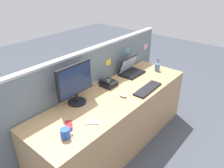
{
  "coord_description": "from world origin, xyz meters",
  "views": [
    {
      "loc": [
        -1.68,
        -1.36,
        1.98
      ],
      "look_at": [
        0.0,
        0.05,
        0.83
      ],
      "focal_mm": 35.12,
      "sensor_mm": 36.0,
      "label": 1
    }
  ],
  "objects_px": {
    "cell_phone_silver_slab": "(92,122)",
    "cell_phone_red_case": "(69,125)",
    "computer_mouse_right_hand": "(123,95)",
    "coffee_mug": "(65,133)",
    "laptop": "(130,69)",
    "desktop_monitor": "(75,83)",
    "desk_phone": "(108,83)",
    "keyboard_main": "(148,89)",
    "pen_cup": "(157,67)"
  },
  "relations": [
    {
      "from": "computer_mouse_right_hand",
      "to": "cell_phone_red_case",
      "type": "height_order",
      "value": "computer_mouse_right_hand"
    },
    {
      "from": "desktop_monitor",
      "to": "pen_cup",
      "type": "height_order",
      "value": "desktop_monitor"
    },
    {
      "from": "desk_phone",
      "to": "coffee_mug",
      "type": "bearing_deg",
      "value": -160.54
    },
    {
      "from": "pen_cup",
      "to": "cell_phone_silver_slab",
      "type": "height_order",
      "value": "pen_cup"
    },
    {
      "from": "desk_phone",
      "to": "pen_cup",
      "type": "distance_m",
      "value": 0.82
    },
    {
      "from": "coffee_mug",
      "to": "laptop",
      "type": "bearing_deg",
      "value": 13.47
    },
    {
      "from": "cell_phone_silver_slab",
      "to": "desk_phone",
      "type": "bearing_deg",
      "value": -6.94
    },
    {
      "from": "cell_phone_silver_slab",
      "to": "cell_phone_red_case",
      "type": "height_order",
      "value": "same"
    },
    {
      "from": "pen_cup",
      "to": "coffee_mug",
      "type": "height_order",
      "value": "pen_cup"
    },
    {
      "from": "cell_phone_silver_slab",
      "to": "coffee_mug",
      "type": "xyz_separation_m",
      "value": [
        -0.29,
        0.03,
        0.04
      ]
    },
    {
      "from": "desk_phone",
      "to": "desktop_monitor",
      "type": "bearing_deg",
      "value": 178.14
    },
    {
      "from": "keyboard_main",
      "to": "computer_mouse_right_hand",
      "type": "height_order",
      "value": "computer_mouse_right_hand"
    },
    {
      "from": "keyboard_main",
      "to": "coffee_mug",
      "type": "height_order",
      "value": "coffee_mug"
    },
    {
      "from": "desktop_monitor",
      "to": "computer_mouse_right_hand",
      "type": "distance_m",
      "value": 0.56
    },
    {
      "from": "desktop_monitor",
      "to": "keyboard_main",
      "type": "height_order",
      "value": "desktop_monitor"
    },
    {
      "from": "desk_phone",
      "to": "coffee_mug",
      "type": "xyz_separation_m",
      "value": [
        -0.94,
        -0.33,
        0.01
      ]
    },
    {
      "from": "desk_phone",
      "to": "keyboard_main",
      "type": "distance_m",
      "value": 0.48
    },
    {
      "from": "desktop_monitor",
      "to": "keyboard_main",
      "type": "distance_m",
      "value": 0.88
    },
    {
      "from": "cell_phone_silver_slab",
      "to": "desktop_monitor",
      "type": "bearing_deg",
      "value": 33.02
    },
    {
      "from": "cell_phone_silver_slab",
      "to": "coffee_mug",
      "type": "bearing_deg",
      "value": 137.79
    },
    {
      "from": "pen_cup",
      "to": "cell_phone_red_case",
      "type": "height_order",
      "value": "pen_cup"
    },
    {
      "from": "laptop",
      "to": "cell_phone_red_case",
      "type": "distance_m",
      "value": 1.31
    },
    {
      "from": "desktop_monitor",
      "to": "cell_phone_silver_slab",
      "type": "bearing_deg",
      "value": -110.82
    },
    {
      "from": "desk_phone",
      "to": "computer_mouse_right_hand",
      "type": "xyz_separation_m",
      "value": [
        -0.09,
        -0.29,
        -0.02
      ]
    },
    {
      "from": "laptop",
      "to": "keyboard_main",
      "type": "height_order",
      "value": "laptop"
    },
    {
      "from": "desktop_monitor",
      "to": "desk_phone",
      "type": "bearing_deg",
      "value": -1.86
    },
    {
      "from": "desk_phone",
      "to": "pen_cup",
      "type": "bearing_deg",
      "value": -16.34
    },
    {
      "from": "keyboard_main",
      "to": "computer_mouse_right_hand",
      "type": "distance_m",
      "value": 0.34
    },
    {
      "from": "computer_mouse_right_hand",
      "to": "cell_phone_silver_slab",
      "type": "height_order",
      "value": "computer_mouse_right_hand"
    },
    {
      "from": "cell_phone_red_case",
      "to": "coffee_mug",
      "type": "bearing_deg",
      "value": -103.65
    },
    {
      "from": "pen_cup",
      "to": "cell_phone_red_case",
      "type": "relative_size",
      "value": 1.2
    },
    {
      "from": "pen_cup",
      "to": "desktop_monitor",
      "type": "bearing_deg",
      "value": 169.16
    },
    {
      "from": "laptop",
      "to": "coffee_mug",
      "type": "relative_size",
      "value": 2.8
    },
    {
      "from": "computer_mouse_right_hand",
      "to": "coffee_mug",
      "type": "distance_m",
      "value": 0.85
    },
    {
      "from": "laptop",
      "to": "coffee_mug",
      "type": "bearing_deg",
      "value": -166.53
    },
    {
      "from": "computer_mouse_right_hand",
      "to": "cell_phone_red_case",
      "type": "relative_size",
      "value": 0.7
    },
    {
      "from": "desk_phone",
      "to": "cell_phone_silver_slab",
      "type": "relative_size",
      "value": 1.31
    },
    {
      "from": "desk_phone",
      "to": "keyboard_main",
      "type": "relative_size",
      "value": 0.39
    },
    {
      "from": "computer_mouse_right_hand",
      "to": "cell_phone_silver_slab",
      "type": "distance_m",
      "value": 0.56
    },
    {
      "from": "desk_phone",
      "to": "cell_phone_red_case",
      "type": "bearing_deg",
      "value": -164.31
    },
    {
      "from": "computer_mouse_right_hand",
      "to": "coffee_mug",
      "type": "relative_size",
      "value": 0.82
    },
    {
      "from": "desktop_monitor",
      "to": "coffee_mug",
      "type": "relative_size",
      "value": 3.64
    },
    {
      "from": "cell_phone_silver_slab",
      "to": "computer_mouse_right_hand",
      "type": "bearing_deg",
      "value": -29.26
    },
    {
      "from": "keyboard_main",
      "to": "coffee_mug",
      "type": "xyz_separation_m",
      "value": [
        -1.17,
        0.09,
        0.03
      ]
    },
    {
      "from": "computer_mouse_right_hand",
      "to": "cell_phone_silver_slab",
      "type": "bearing_deg",
      "value": -170.13
    },
    {
      "from": "desktop_monitor",
      "to": "cell_phone_red_case",
      "type": "xyz_separation_m",
      "value": [
        -0.32,
        -0.25,
        -0.23
      ]
    },
    {
      "from": "coffee_mug",
      "to": "pen_cup",
      "type": "bearing_deg",
      "value": 3.33
    },
    {
      "from": "coffee_mug",
      "to": "computer_mouse_right_hand",
      "type": "bearing_deg",
      "value": 2.48
    },
    {
      "from": "desktop_monitor",
      "to": "cell_phone_silver_slab",
      "type": "xyz_separation_m",
      "value": [
        -0.14,
        -0.38,
        -0.23
      ]
    },
    {
      "from": "computer_mouse_right_hand",
      "to": "coffee_mug",
      "type": "bearing_deg",
      "value": -174.55
    }
  ]
}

